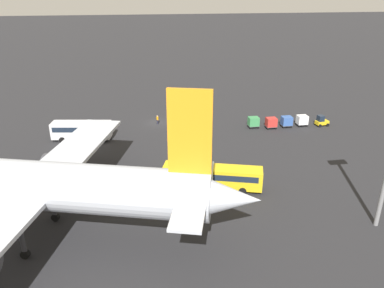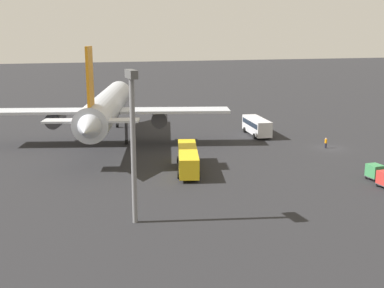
{
  "view_description": "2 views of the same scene",
  "coord_description": "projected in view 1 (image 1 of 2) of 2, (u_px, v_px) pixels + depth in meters",
  "views": [
    {
      "loc": [
        4.32,
        69.54,
        24.96
      ],
      "look_at": [
        -3.87,
        18.04,
        2.79
      ],
      "focal_mm": 35.0,
      "sensor_mm": 36.0,
      "label": 1
    },
    {
      "loc": [
        -66.27,
        47.47,
        18.02
      ],
      "look_at": [
        1.71,
        23.7,
        2.06
      ],
      "focal_mm": 45.0,
      "sensor_mm": 36.0,
      "label": 2
    }
  ],
  "objects": [
    {
      "name": "cargo_cart_green",
      "position": [
        254.0,
        122.0,
        70.7
      ],
      "size": [
        2.02,
        1.71,
        2.06
      ],
      "rotation": [
        0.0,
        0.0,
        0.01
      ],
      "color": "#38383D",
      "rests_on": "ground"
    },
    {
      "name": "cargo_cart_blue",
      "position": [
        287.0,
        121.0,
        71.04
      ],
      "size": [
        2.02,
        1.71,
        2.06
      ],
      "rotation": [
        0.0,
        0.0,
        0.01
      ],
      "color": "#38383D",
      "rests_on": "ground"
    },
    {
      "name": "airplane",
      "position": [
        19.0,
        185.0,
        37.8
      ],
      "size": [
        48.1,
        41.61,
        16.92
      ],
      "rotation": [
        0.0,
        0.0,
        -0.29
      ],
      "color": "#B2B7C1",
      "rests_on": "ground"
    },
    {
      "name": "cargo_cart_red",
      "position": [
        271.0,
        122.0,
        70.34
      ],
      "size": [
        2.02,
        1.71,
        2.06
      ],
      "rotation": [
        0.0,
        0.0,
        0.01
      ],
      "color": "#38383D",
      "rests_on": "ground"
    },
    {
      "name": "shuttle_bus_far",
      "position": [
        212.0,
        175.0,
        49.33
      ],
      "size": [
        13.17,
        6.24,
        3.05
      ],
      "rotation": [
        0.0,
        0.0,
        -0.3
      ],
      "color": "gold",
      "rests_on": "ground"
    },
    {
      "name": "cargo_cart_white",
      "position": [
        302.0,
        120.0,
        71.6
      ],
      "size": [
        2.02,
        1.71,
        2.06
      ],
      "rotation": [
        0.0,
        0.0,
        0.01
      ],
      "color": "#38383D",
      "rests_on": "ground"
    },
    {
      "name": "shuttle_bus_near",
      "position": [
        81.0,
        129.0,
        64.87
      ],
      "size": [
        10.36,
        4.27,
        3.21
      ],
      "rotation": [
        0.0,
        0.0,
        -0.16
      ],
      "color": "silver",
      "rests_on": "ground"
    },
    {
      "name": "ground_plane",
      "position": [
        158.0,
        123.0,
        73.59
      ],
      "size": [
        600.0,
        600.0,
        0.0
      ],
      "primitive_type": "plane",
      "color": "#232326"
    },
    {
      "name": "baggage_tug",
      "position": [
        321.0,
        121.0,
        71.76
      ],
      "size": [
        2.55,
        1.9,
        2.1
      ],
      "rotation": [
        0.0,
        0.0,
        0.13
      ],
      "color": "gold",
      "rests_on": "ground"
    },
    {
      "name": "worker_person",
      "position": [
        158.0,
        120.0,
        72.68
      ],
      "size": [
        0.38,
        0.38,
        1.74
      ],
      "color": "#1E1E2D",
      "rests_on": "ground"
    }
  ]
}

